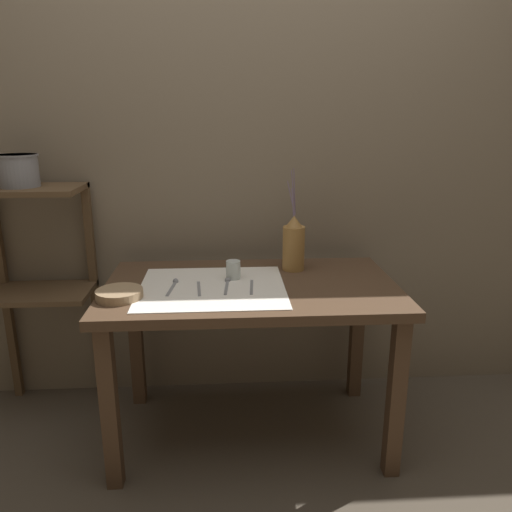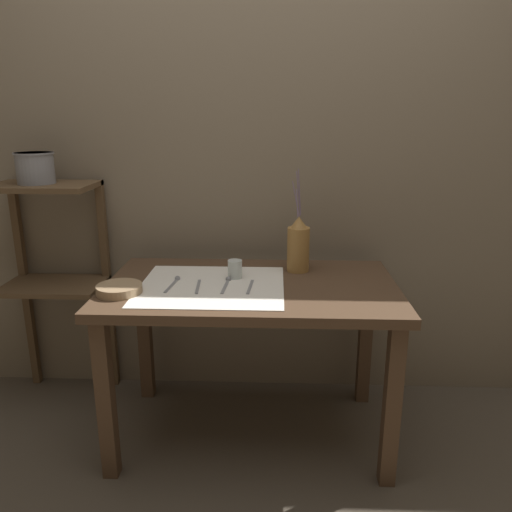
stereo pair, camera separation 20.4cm
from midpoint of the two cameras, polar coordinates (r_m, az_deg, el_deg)
name	(u,v)px [view 1 (the left image)]	position (r m, az deg, el deg)	size (l,w,h in m)	color
ground_plane	(251,432)	(2.41, -3.11, -19.56)	(12.00, 12.00, 0.00)	brown
stone_wall_back	(245,157)	(2.43, -3.67, 11.25)	(7.00, 0.06, 2.40)	#7A6B56
wooden_table	(251,306)	(2.11, -3.37, -5.77)	(1.21, 0.71, 0.72)	#4C3523
wooden_shelf_unit	(39,259)	(2.55, -25.73, -0.35)	(0.46, 0.30, 1.09)	brown
linen_cloth	(212,287)	(2.05, -7.88, -3.61)	(0.59, 0.52, 0.00)	white
pitcher_with_flowers	(294,245)	(2.23, 1.72, 1.26)	(0.10, 0.10, 0.46)	olive
wooden_bowl	(119,294)	(2.01, -18.20, -4.21)	(0.18, 0.18, 0.04)	#9E7F5B
glass_tumbler_near	(233,270)	(2.13, -5.36, -1.61)	(0.06, 0.06, 0.08)	silver
spoon_outer	(174,284)	(2.10, -12.11, -3.18)	(0.04, 0.18, 0.02)	gray
fork_outer	(199,289)	(2.03, -9.42, -3.75)	(0.02, 0.17, 0.00)	gray
spoon_inner	(227,283)	(2.08, -6.13, -3.11)	(0.03, 0.18, 0.02)	gray
knife_center	(253,287)	(2.02, -3.28, -3.60)	(0.02, 0.17, 0.00)	gray
metal_pot_large	(19,170)	(2.45, -27.73, 8.70)	(0.17, 0.17, 0.14)	gray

